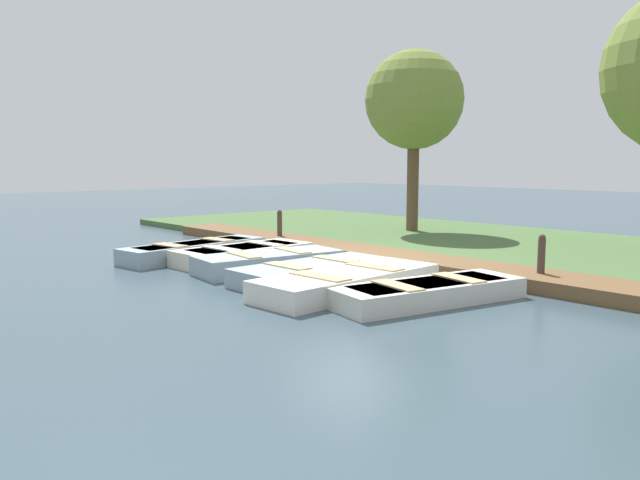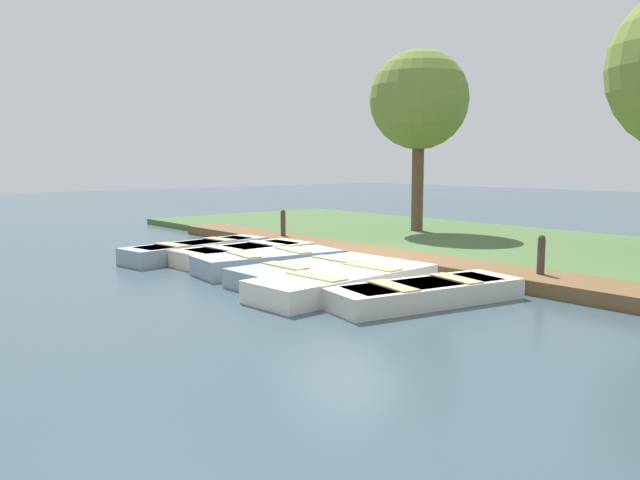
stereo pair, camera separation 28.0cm
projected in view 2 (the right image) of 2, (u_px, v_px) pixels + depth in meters
name	position (u px, v px, depth m)	size (l,w,h in m)	color
ground_plane	(353.00, 271.00, 12.85)	(80.00, 80.00, 0.00)	#384C56
shore_bank	(495.00, 245.00, 16.03)	(8.00, 24.00, 0.19)	#476638
dock_walkway	(395.00, 259.00, 13.63)	(1.27, 16.43, 0.25)	brown
rowboat_0	(197.00, 250.00, 14.52)	(3.70, 1.48, 0.40)	#8C9EA8
rowboat_1	(245.00, 254.00, 13.93)	(3.20, 1.39, 0.39)	beige
rowboat_2	(269.00, 261.00, 12.75)	(3.12, 1.47, 0.41)	#8C9EA8
rowboat_3	(311.00, 271.00, 11.73)	(3.21, 1.19, 0.37)	#8C9EA8
rowboat_4	(346.00, 282.00, 10.64)	(3.64, 1.42, 0.39)	silver
rowboat_5	(425.00, 292.00, 9.86)	(3.43, 1.67, 0.36)	beige
mooring_post_near	(283.00, 227.00, 16.80)	(0.13, 0.13, 0.96)	#47382D
mooring_post_far	(541.00, 261.00, 11.01)	(0.13, 0.13, 0.96)	#47382D
park_tree_far_left	(419.00, 101.00, 18.19)	(2.89, 2.89, 5.49)	brown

